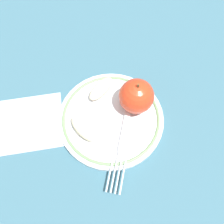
# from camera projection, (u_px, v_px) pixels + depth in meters

# --- Properties ---
(ground_plane) EXTENTS (2.00, 2.00, 0.00)m
(ground_plane) POSITION_uv_depth(u_px,v_px,m) (107.00, 113.00, 0.52)
(ground_plane) COLOR #355D6D
(plate) EXTENTS (0.21, 0.21, 0.01)m
(plate) POSITION_uv_depth(u_px,v_px,m) (112.00, 118.00, 0.51)
(plate) COLOR silver
(plate) RESTS_ON ground_plane
(apple_red_whole) EXTENTS (0.07, 0.07, 0.08)m
(apple_red_whole) POSITION_uv_depth(u_px,v_px,m) (136.00, 96.00, 0.48)
(apple_red_whole) COLOR red
(apple_red_whole) RESTS_ON plate
(apple_slice_front) EXTENTS (0.04, 0.07, 0.02)m
(apple_slice_front) POSITION_uv_depth(u_px,v_px,m) (83.00, 128.00, 0.48)
(apple_slice_front) COLOR beige
(apple_slice_front) RESTS_ON plate
(apple_slice_back) EXTENTS (0.07, 0.05, 0.02)m
(apple_slice_back) POSITION_uv_depth(u_px,v_px,m) (101.00, 89.00, 0.52)
(apple_slice_back) COLOR beige
(apple_slice_back) RESTS_ON plate
(fork) EXTENTS (0.14, 0.14, 0.00)m
(fork) POSITION_uv_depth(u_px,v_px,m) (122.00, 144.00, 0.47)
(fork) COLOR silver
(fork) RESTS_ON plate
(napkin_folded) EXTENTS (0.19, 0.18, 0.01)m
(napkin_folded) POSITION_uv_depth(u_px,v_px,m) (23.00, 124.00, 0.51)
(napkin_folded) COLOR #ADBCD1
(napkin_folded) RESTS_ON ground_plane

